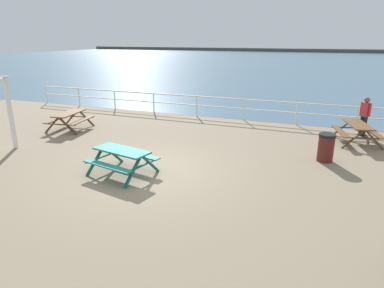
{
  "coord_description": "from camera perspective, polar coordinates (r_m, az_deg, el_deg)",
  "views": [
    {
      "loc": [
        4.88,
        -8.63,
        4.02
      ],
      "look_at": [
        1.2,
        0.75,
        0.8
      ],
      "focal_mm": 31.36,
      "sensor_mm": 36.0,
      "label": 1
    }
  ],
  "objects": [
    {
      "name": "ground_plane",
      "position": [
        10.74,
        -7.47,
        -4.99
      ],
      "size": [
        30.0,
        24.0,
        0.2
      ],
      "primitive_type": "cube",
      "color": "gray"
    },
    {
      "name": "sea_band",
      "position": [
        61.71,
        17.31,
        13.23
      ],
      "size": [
        142.0,
        90.0,
        0.01
      ],
      "primitive_type": "cube",
      "color": "#476B84",
      "rests_on": "ground"
    },
    {
      "name": "distant_shoreline",
      "position": [
        104.58,
        19.37,
        14.57
      ],
      "size": [
        142.0,
        6.0,
        1.8
      ],
      "primitive_type": "cube",
      "color": "#4C4C47",
      "rests_on": "ground"
    },
    {
      "name": "seaward_railing",
      "position": [
        17.4,
        4.78,
        6.89
      ],
      "size": [
        23.07,
        0.07,
        1.08
      ],
      "color": "white",
      "rests_on": "ground"
    },
    {
      "name": "picnic_table_near_left",
      "position": [
        16.18,
        -20.15,
        4.37
      ],
      "size": [
        1.77,
        2.0,
        0.8
      ],
      "rotation": [
        0.0,
        0.0,
        1.72
      ],
      "color": "brown",
      "rests_on": "ground"
    },
    {
      "name": "picnic_table_near_right",
      "position": [
        10.41,
        -11.82,
        -1.95
      ],
      "size": [
        2.07,
        1.84,
        0.8
      ],
      "rotation": [
        0.0,
        0.0,
        -0.2
      ],
      "color": "#1E7A70",
      "rests_on": "ground"
    },
    {
      "name": "picnic_table_far_left",
      "position": [
        14.73,
        26.31,
        2.37
      ],
      "size": [
        1.9,
        2.11,
        0.8
      ],
      "rotation": [
        0.0,
        0.0,
        1.82
      ],
      "color": "brown",
      "rests_on": "ground"
    },
    {
      "name": "visitor",
      "position": [
        15.82,
        27.31,
        4.55
      ],
      "size": [
        0.39,
        0.41,
        1.66
      ],
      "rotation": [
        0.0,
        0.0,
        0.74
      ],
      "color": "#1E2338",
      "rests_on": "ground"
    },
    {
      "name": "litter_bin",
      "position": [
        12.13,
        21.81,
        -0.56
      ],
      "size": [
        0.55,
        0.55,
        0.95
      ],
      "color": "#591E19",
      "rests_on": "ground"
    }
  ]
}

